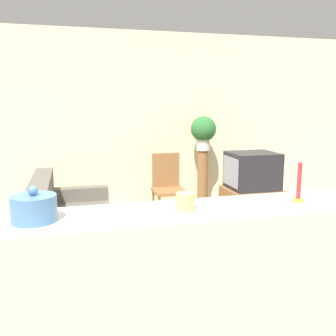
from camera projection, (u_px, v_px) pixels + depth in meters
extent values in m
cube|color=beige|center=(123.00, 123.00, 5.65)|extent=(9.00, 0.06, 2.70)
cube|color=#605B51|center=(75.00, 236.00, 4.10)|extent=(0.87, 1.66, 0.41)
cube|color=#605B51|center=(41.00, 201.00, 3.94)|extent=(0.20, 1.66, 0.43)
cube|color=#605B51|center=(76.00, 255.00, 3.37)|extent=(0.87, 0.16, 0.59)
cube|color=#605B51|center=(74.00, 210.00, 4.80)|extent=(0.87, 0.16, 0.59)
cube|color=olive|center=(251.00, 207.00, 5.03)|extent=(0.71, 0.57, 0.53)
cube|color=#232328|center=(252.00, 170.00, 4.95)|extent=(0.61, 0.54, 0.48)
cube|color=#939EB2|center=(231.00, 172.00, 4.87)|extent=(0.02, 0.44, 0.38)
cube|color=olive|center=(169.00, 191.00, 5.24)|extent=(0.44, 0.44, 0.04)
cube|color=olive|center=(166.00, 170.00, 5.39)|extent=(0.40, 0.04, 0.49)
cylinder|color=olive|center=(159.00, 211.00, 5.05)|extent=(0.04, 0.04, 0.41)
cylinder|color=olive|center=(186.00, 209.00, 5.15)|extent=(0.04, 0.04, 0.41)
cylinder|color=olive|center=(153.00, 204.00, 5.41)|extent=(0.04, 0.04, 0.41)
cylinder|color=olive|center=(179.00, 202.00, 5.51)|extent=(0.04, 0.04, 0.41)
cylinder|color=olive|center=(203.00, 180.00, 5.76)|extent=(0.16, 0.16, 0.94)
cylinder|color=white|center=(203.00, 145.00, 5.67)|extent=(0.20, 0.20, 0.16)
sphere|color=#2D7033|center=(203.00, 129.00, 5.62)|extent=(0.38, 0.38, 0.38)
cube|color=beige|center=(221.00, 301.00, 2.10)|extent=(2.98, 0.44, 1.10)
cylinder|color=#4C7AAD|center=(34.00, 208.00, 1.76)|extent=(0.21, 0.21, 0.13)
sphere|color=#4C7AAD|center=(33.00, 191.00, 1.74)|extent=(0.05, 0.05, 0.05)
cylinder|color=tan|center=(185.00, 202.00, 1.95)|extent=(0.10, 0.10, 0.09)
cylinder|color=#B7933D|center=(298.00, 200.00, 2.12)|extent=(0.07, 0.07, 0.02)
cylinder|color=#B7282D|center=(299.00, 181.00, 2.10)|extent=(0.02, 0.02, 0.20)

